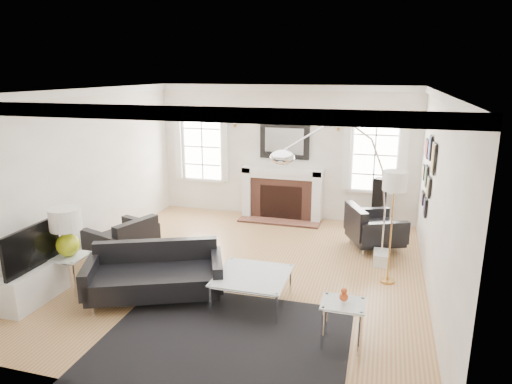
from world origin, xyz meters
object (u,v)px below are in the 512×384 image
(sofa, at_px, (155,275))
(armchair_right, at_px, (372,229))
(fireplace, at_px, (282,194))
(armchair_left, at_px, (124,242))
(arc_floor_lamp, at_px, (337,193))
(coffee_table, at_px, (252,277))
(gourd_lamp, at_px, (66,229))

(sofa, bearing_deg, armchair_right, 43.61)
(fireplace, bearing_deg, armchair_right, -32.32)
(armchair_left, xyz_separation_m, arc_floor_lamp, (3.37, 0.48, 0.96))
(coffee_table, bearing_deg, arc_floor_lamp, 52.66)
(fireplace, relative_size, armchair_right, 1.41)
(armchair_left, relative_size, arc_floor_lamp, 0.48)
(arc_floor_lamp, bearing_deg, coffee_table, -127.34)
(fireplace, bearing_deg, coffee_table, -83.36)
(armchair_left, bearing_deg, sofa, -41.64)
(fireplace, distance_m, armchair_left, 3.57)
(gourd_lamp, xyz_separation_m, arc_floor_lamp, (3.59, 1.55, 0.39))
(sofa, relative_size, armchair_left, 1.72)
(armchair_right, distance_m, coffee_table, 2.92)
(coffee_table, distance_m, gourd_lamp, 2.70)
(coffee_table, height_order, gourd_lamp, gourd_lamp)
(sofa, relative_size, gourd_lamp, 2.87)
(coffee_table, xyz_separation_m, gourd_lamp, (-2.63, -0.30, 0.53))
(gourd_lamp, distance_m, arc_floor_lamp, 3.93)
(coffee_table, bearing_deg, fireplace, 96.64)
(gourd_lamp, relative_size, arc_floor_lamp, 0.29)
(armchair_right, distance_m, arc_floor_lamp, 1.68)
(armchair_right, relative_size, coffee_table, 1.26)
(sofa, xyz_separation_m, arc_floor_lamp, (2.31, 1.42, 0.99))
(coffee_table, bearing_deg, gourd_lamp, -173.45)
(fireplace, relative_size, coffee_table, 1.78)
(sofa, bearing_deg, fireplace, 76.67)
(armchair_right, xyz_separation_m, gourd_lamp, (-4.11, -2.83, 0.57))
(armchair_left, xyz_separation_m, armchair_right, (3.88, 1.76, -0.00))
(coffee_table, relative_size, arc_floor_lamp, 0.39)
(armchair_right, height_order, coffee_table, armchair_right)
(sofa, relative_size, armchair_right, 1.68)
(fireplace, height_order, coffee_table, fireplace)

